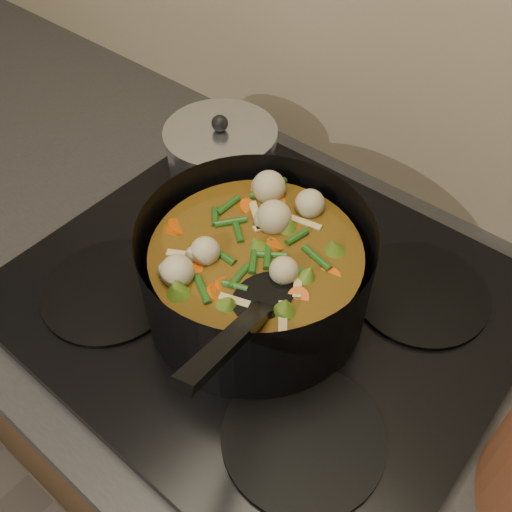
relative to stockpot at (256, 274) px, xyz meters
The scene contains 4 objects.
counter 0.54m from the stockpot, 102.70° to the left, with size 2.64×0.64×0.91m.
stovetop 0.08m from the stockpot, 102.70° to the left, with size 0.62×0.54×0.03m.
stockpot is the anchor object (origin of this frame).
saucepan 0.24m from the stockpot, 142.22° to the left, with size 0.17×0.17×0.14m.
Camera 1 is at (0.29, 1.56, 1.52)m, focal length 40.00 mm.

